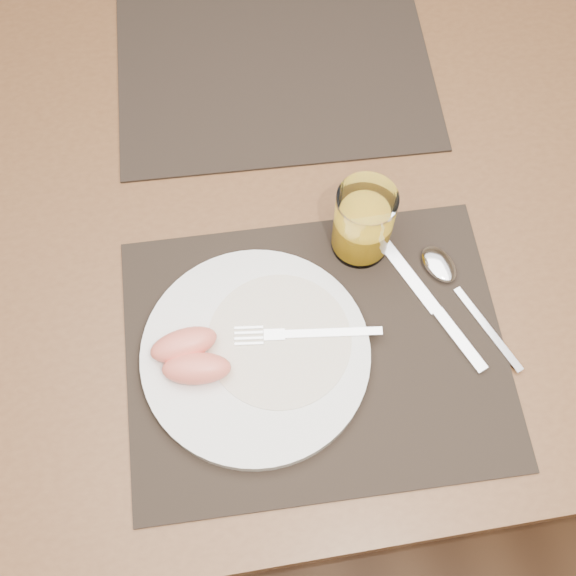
% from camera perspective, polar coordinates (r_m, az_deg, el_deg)
% --- Properties ---
extents(ground, '(5.00, 5.00, 0.00)m').
position_cam_1_polar(ground, '(1.65, -0.03, -6.72)').
color(ground, '#55351D').
rests_on(ground, ground).
extents(table, '(1.40, 0.90, 0.75)m').
position_cam_1_polar(table, '(1.03, -0.04, 4.79)').
color(table, brown).
rests_on(table, ground).
extents(placemat_near, '(0.46, 0.36, 0.00)m').
position_cam_1_polar(placemat_near, '(0.86, 2.20, -5.01)').
color(placemat_near, black).
rests_on(placemat_near, table).
extents(placemat_far, '(0.47, 0.37, 0.00)m').
position_cam_1_polar(placemat_far, '(1.09, -1.09, 17.12)').
color(placemat_far, black).
rests_on(placemat_far, table).
extents(plate, '(0.27, 0.27, 0.02)m').
position_cam_1_polar(plate, '(0.85, -2.57, -5.25)').
color(plate, white).
rests_on(plate, placemat_near).
extents(plate_dressing, '(0.17, 0.17, 0.00)m').
position_cam_1_polar(plate_dressing, '(0.85, -0.69, -4.12)').
color(plate_dressing, white).
rests_on(plate_dressing, plate).
extents(fork, '(0.18, 0.04, 0.00)m').
position_cam_1_polar(fork, '(0.85, 0.54, -3.67)').
color(fork, silver).
rests_on(fork, plate).
extents(knife, '(0.10, 0.21, 0.01)m').
position_cam_1_polar(knife, '(0.90, 11.65, -1.79)').
color(knife, silver).
rests_on(knife, placemat_near).
extents(spoon, '(0.09, 0.19, 0.01)m').
position_cam_1_polar(spoon, '(0.92, 12.37, 1.13)').
color(spoon, silver).
rests_on(spoon, placemat_near).
extents(juice_glass, '(0.07, 0.07, 0.11)m').
position_cam_1_polar(juice_glass, '(0.88, 5.93, 5.00)').
color(juice_glass, white).
rests_on(juice_glass, placemat_near).
extents(grapefruit_wedges, '(0.09, 0.08, 0.03)m').
position_cam_1_polar(grapefruit_wedges, '(0.83, -7.75, -5.37)').
color(grapefruit_wedges, '#F17B62').
rests_on(grapefruit_wedges, plate).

